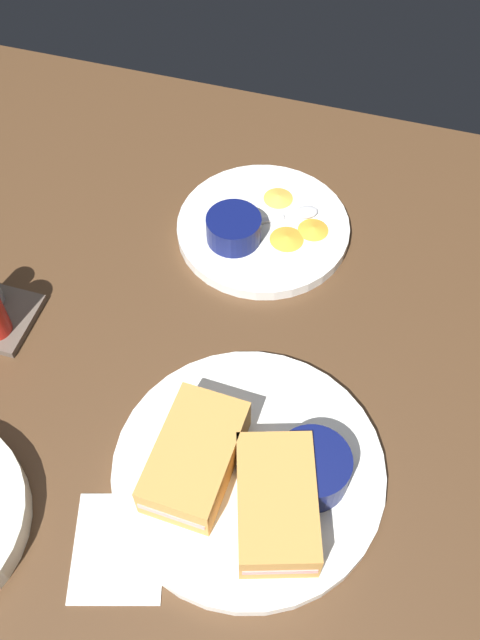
# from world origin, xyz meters

# --- Properties ---
(ground_plane) EXTENTS (1.10, 1.10, 0.03)m
(ground_plane) POSITION_xyz_m (0.00, 0.00, -0.01)
(ground_plane) COLOR #4C331E
(plate_sandwich_main) EXTENTS (0.29, 0.29, 0.02)m
(plate_sandwich_main) POSITION_xyz_m (-0.07, -0.08, 0.01)
(plate_sandwich_main) COLOR white
(plate_sandwich_main) RESTS_ON ground_plane
(sandwich_half_near) EXTENTS (0.14, 0.08, 0.05)m
(sandwich_half_near) POSITION_xyz_m (-0.08, -0.02, 0.04)
(sandwich_half_near) COLOR #C68C42
(sandwich_half_near) RESTS_ON plate_sandwich_main
(sandwich_half_far) EXTENTS (0.15, 0.11, 0.05)m
(sandwich_half_far) POSITION_xyz_m (-0.11, -0.12, 0.04)
(sandwich_half_far) COLOR #C68C42
(sandwich_half_far) RESTS_ON plate_sandwich_main
(ramekin_dark_sauce) EXTENTS (0.08, 0.08, 0.04)m
(ramekin_dark_sauce) POSITION_xyz_m (-0.06, -0.14, 0.04)
(ramekin_dark_sauce) COLOR #0C144C
(ramekin_dark_sauce) RESTS_ON plate_sandwich_main
(spoon_by_dark_ramekin) EXTENTS (0.02, 0.10, 0.01)m
(spoon_by_dark_ramekin) POSITION_xyz_m (-0.07, -0.08, 0.02)
(spoon_by_dark_ramekin) COLOR silver
(spoon_by_dark_ramekin) RESTS_ON plate_sandwich_main
(plate_chips_companion) EXTENTS (0.23, 0.23, 0.02)m
(plate_chips_companion) POSITION_xyz_m (0.26, 0.00, 0.01)
(plate_chips_companion) COLOR white
(plate_chips_companion) RESTS_ON ground_plane
(ramekin_light_gravy) EXTENTS (0.07, 0.07, 0.04)m
(ramekin_light_gravy) POSITION_xyz_m (0.23, 0.03, 0.04)
(ramekin_light_gravy) COLOR #0C144C
(ramekin_light_gravy) RESTS_ON plate_chips_companion
(spoon_by_gravy_ramekin) EXTENTS (0.07, 0.09, 0.01)m
(spoon_by_gravy_ramekin) POSITION_xyz_m (0.29, -0.04, 0.02)
(spoon_by_gravy_ramekin) COLOR silver
(spoon_by_gravy_ramekin) RESTS_ON plate_chips_companion
(plantain_chip_scatter) EXTENTS (0.13, 0.11, 0.01)m
(plantain_chip_scatter) POSITION_xyz_m (0.28, -0.04, 0.02)
(plantain_chip_scatter) COLOR gold
(plantain_chip_scatter) RESTS_ON plate_chips_companion
(paper_napkin_folded) EXTENTS (0.13, 0.12, 0.00)m
(paper_napkin_folded) POSITION_xyz_m (-0.18, 0.02, 0.00)
(paper_napkin_folded) COLOR white
(paper_napkin_folded) RESTS_ON ground_plane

